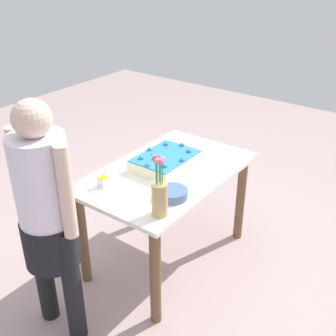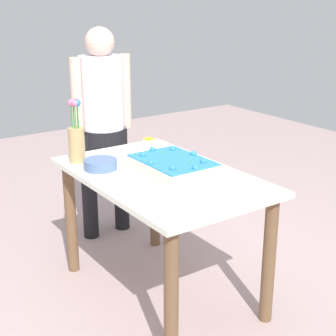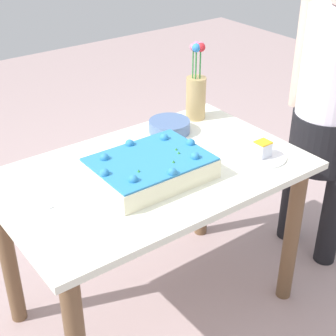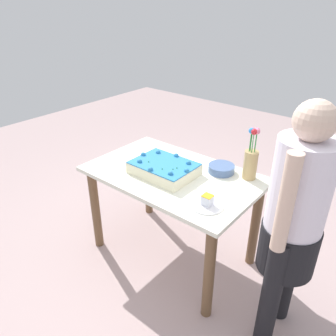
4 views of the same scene
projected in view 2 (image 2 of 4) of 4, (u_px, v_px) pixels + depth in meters
The scene contains 8 objects.
ground_plane at pixel (162, 292), 3.07m from camera, with size 8.00×8.00×0.00m, color #B09594.
dining_table at pixel (161, 197), 2.88m from camera, with size 1.24×0.78×0.75m.
sheet_cake at pixel (173, 166), 2.81m from camera, with size 0.45×0.33×0.11m.
serving_plate_with_slice at pixel (149, 147), 3.26m from camera, with size 0.20×0.20×0.08m.
cake_knife at pixel (200, 203), 2.43m from camera, with size 0.21×0.02×0.00m, color silver.
flower_vase at pixel (76, 139), 2.99m from camera, with size 0.10×0.10×0.37m.
fruit_bowl at pixel (100, 164), 2.90m from camera, with size 0.19×0.19×0.06m, color #4E699A.
person_standing at pixel (103, 121), 3.59m from camera, with size 0.31×0.45×1.49m.
Camera 2 is at (-2.22, 1.50, 1.68)m, focal length 55.00 mm.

